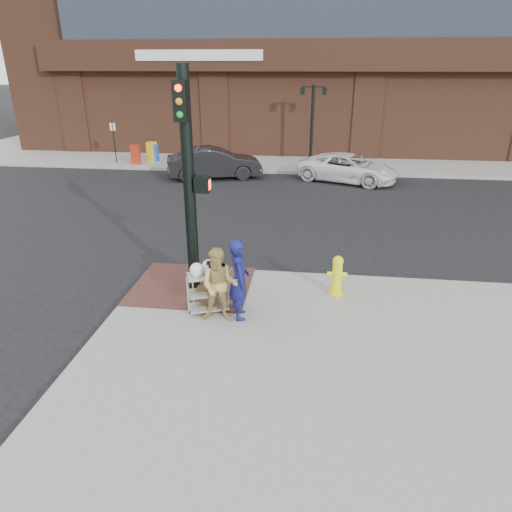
# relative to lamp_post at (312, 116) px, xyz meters

# --- Properties ---
(ground) EXTENTS (220.00, 220.00, 0.00)m
(ground) POSITION_rel_lamp_post_xyz_m (-2.00, -16.00, -2.62)
(ground) COLOR black
(ground) RESTS_ON ground
(sidewalk_far) EXTENTS (65.00, 36.00, 0.15)m
(sidewalk_far) POSITION_rel_lamp_post_xyz_m (10.50, 16.00, -2.54)
(sidewalk_far) COLOR gray
(sidewalk_far) RESTS_ON ground
(brick_curb_ramp) EXTENTS (2.80, 2.40, 0.01)m
(brick_curb_ramp) POSITION_rel_lamp_post_xyz_m (-2.60, -15.10, -2.46)
(brick_curb_ramp) COLOR #542D27
(brick_curb_ramp) RESTS_ON sidewalk_near
(lamp_post) EXTENTS (1.32, 0.22, 4.00)m
(lamp_post) POSITION_rel_lamp_post_xyz_m (0.00, 0.00, 0.00)
(lamp_post) COLOR black
(lamp_post) RESTS_ON sidewalk_far
(parking_sign) EXTENTS (0.05, 0.05, 2.20)m
(parking_sign) POSITION_rel_lamp_post_xyz_m (-10.50, -1.00, -1.37)
(parking_sign) COLOR black
(parking_sign) RESTS_ON sidewalk_far
(traffic_signal_pole) EXTENTS (0.61, 0.51, 5.00)m
(traffic_signal_pole) POSITION_rel_lamp_post_xyz_m (-2.48, -15.23, 0.21)
(traffic_signal_pole) COLOR black
(traffic_signal_pole) RESTS_ON sidewalk_near
(woman_blue) EXTENTS (0.56, 0.72, 1.76)m
(woman_blue) POSITION_rel_lamp_post_xyz_m (-1.21, -16.39, -1.59)
(woman_blue) COLOR navy
(woman_blue) RESTS_ON sidewalk_near
(pedestrian_tan) EXTENTS (0.82, 0.66, 1.61)m
(pedestrian_tan) POSITION_rel_lamp_post_xyz_m (-1.59, -16.58, -1.66)
(pedestrian_tan) COLOR tan
(pedestrian_tan) RESTS_ON sidewalk_near
(sedan_dark) EXTENTS (4.75, 2.76, 1.48)m
(sedan_dark) POSITION_rel_lamp_post_xyz_m (-4.53, -3.32, -1.88)
(sedan_dark) COLOR black
(sedan_dark) RESTS_ON ground
(minivan_white) EXTENTS (5.07, 3.68, 1.28)m
(minivan_white) POSITION_rel_lamp_post_xyz_m (1.80, -3.18, -1.98)
(minivan_white) COLOR white
(minivan_white) RESTS_ON ground
(utility_cart) EXTENTS (0.96, 0.74, 1.17)m
(utility_cart) POSITION_rel_lamp_post_xyz_m (-1.92, -16.24, -1.94)
(utility_cart) COLOR #9A9A9F
(utility_cart) RESTS_ON sidewalk_near
(fire_hydrant) EXTENTS (0.45, 0.32, 0.96)m
(fire_hydrant) POSITION_rel_lamp_post_xyz_m (0.86, -15.09, -1.98)
(fire_hydrant) COLOR #FFF415
(fire_hydrant) RESTS_ON sidewalk_near
(newsbox_red) EXTENTS (0.45, 0.41, 1.01)m
(newsbox_red) POSITION_rel_lamp_post_xyz_m (-9.29, -1.22, -1.96)
(newsbox_red) COLOR #B02114
(newsbox_red) RESTS_ON sidewalk_far
(newsbox_yellow) EXTENTS (0.57, 0.55, 1.05)m
(newsbox_yellow) POSITION_rel_lamp_post_xyz_m (-8.66, -0.42, -1.94)
(newsbox_yellow) COLOR yellow
(newsbox_yellow) RESTS_ON sidewalk_far
(newsbox_blue) EXTENTS (0.40, 0.36, 0.93)m
(newsbox_blue) POSITION_rel_lamp_post_xyz_m (-8.52, -0.42, -2.00)
(newsbox_blue) COLOR blue
(newsbox_blue) RESTS_ON sidewalk_far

